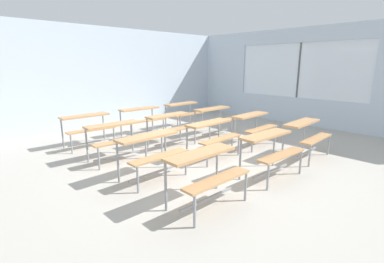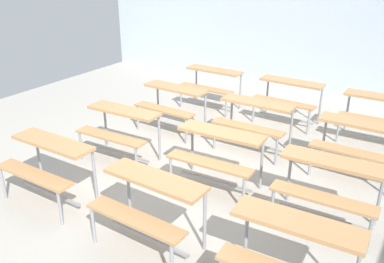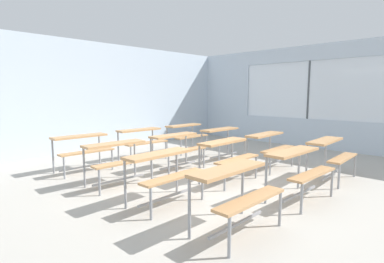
{
  "view_description": "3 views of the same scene",
  "coord_description": "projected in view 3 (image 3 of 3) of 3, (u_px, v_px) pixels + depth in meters",
  "views": [
    {
      "loc": [
        -3.64,
        -3.78,
        1.91
      ],
      "look_at": [
        0.43,
        0.57,
        0.46
      ],
      "focal_mm": 26.13,
      "sensor_mm": 36.0,
      "label": 1
    },
    {
      "loc": [
        2.66,
        -4.07,
        2.78
      ],
      "look_at": [
        -0.32,
        0.65,
        0.35
      ],
      "focal_mm": 38.66,
      "sensor_mm": 36.0,
      "label": 2
    },
    {
      "loc": [
        -3.8,
        -3.3,
        1.6
      ],
      "look_at": [
        0.8,
        1.22,
        0.78
      ],
      "focal_mm": 28.0,
      "sensor_mm": 36.0,
      "label": 3
    }
  ],
  "objects": [
    {
      "name": "desk_bench_r2c0",
      "position": [
        118.0,
        153.0,
        5.2
      ],
      "size": [
        1.12,
        0.63,
        0.74
      ],
      "rotation": [
        0.0,
        0.0,
        -0.04
      ],
      "color": "tan",
      "rests_on": "ground"
    },
    {
      "name": "ground",
      "position": [
        210.0,
        188.0,
        5.19
      ],
      "size": [
        10.0,
        9.0,
        0.05
      ],
      "primitive_type": "cube",
      "color": "#ADA89E"
    },
    {
      "name": "desk_bench_r2c2",
      "position": [
        223.0,
        136.0,
        7.3
      ],
      "size": [
        1.11,
        0.6,
        0.74
      ],
      "rotation": [
        0.0,
        0.0,
        -0.01
      ],
      "color": "tan",
      "rests_on": "ground"
    },
    {
      "name": "desk_bench_r3c1",
      "position": [
        142.0,
        137.0,
        7.22
      ],
      "size": [
        1.12,
        0.63,
        0.74
      ],
      "rotation": [
        0.0,
        0.0,
        -0.04
      ],
      "color": "tan",
      "rests_on": "ground"
    },
    {
      "name": "wall_right",
      "position": [
        330.0,
        99.0,
        8.45
      ],
      "size": [
        0.12,
        9.0,
        3.0
      ],
      "color": "silver",
      "rests_on": "ground"
    },
    {
      "name": "desk_bench_r3c2",
      "position": [
        186.0,
        131.0,
        8.23
      ],
      "size": [
        1.11,
        0.6,
        0.74
      ],
      "rotation": [
        0.0,
        0.0,
        0.01
      ],
      "color": "tan",
      "rests_on": "ground"
    },
    {
      "name": "desk_bench_r3c0",
      "position": [
        82.0,
        144.0,
        6.12
      ],
      "size": [
        1.11,
        0.61,
        0.74
      ],
      "rotation": [
        0.0,
        0.0,
        -0.02
      ],
      "color": "tan",
      "rests_on": "ground"
    },
    {
      "name": "desk_bench_r2c1",
      "position": [
        177.0,
        143.0,
        6.27
      ],
      "size": [
        1.1,
        0.59,
        0.74
      ],
      "rotation": [
        0.0,
        0.0,
        -0.0
      ],
      "color": "tan",
      "rests_on": "ground"
    },
    {
      "name": "wall_back",
      "position": [
        85.0,
        97.0,
        8.13
      ],
      "size": [
        10.0,
        0.12,
        3.0
      ],
      "primitive_type": "cube",
      "color": "silver",
      "rests_on": "ground"
    },
    {
      "name": "desk_bench_r1c1",
      "position": [
        228.0,
        151.0,
        5.44
      ],
      "size": [
        1.12,
        0.63,
        0.74
      ],
      "rotation": [
        0.0,
        0.0,
        0.04
      ],
      "color": "tan",
      "rests_on": "ground"
    },
    {
      "name": "desk_bench_r0c2",
      "position": [
        331.0,
        150.0,
        5.54
      ],
      "size": [
        1.13,
        0.64,
        0.74
      ],
      "rotation": [
        0.0,
        0.0,
        0.05
      ],
      "color": "tan",
      "rests_on": "ground"
    },
    {
      "name": "desk_bench_r1c0",
      "position": [
        164.0,
        166.0,
        4.31
      ],
      "size": [
        1.12,
        0.63,
        0.74
      ],
      "rotation": [
        0.0,
        0.0,
        0.03
      ],
      "color": "tan",
      "rests_on": "ground"
    },
    {
      "name": "desk_bench_r1c2",
      "position": [
        269.0,
        142.0,
        6.39
      ],
      "size": [
        1.12,
        0.62,
        0.74
      ],
      "rotation": [
        0.0,
        0.0,
        0.03
      ],
      "color": "tan",
      "rests_on": "ground"
    },
    {
      "name": "desk_bench_r0c1",
      "position": [
        299.0,
        163.0,
        4.48
      ],
      "size": [
        1.12,
        0.62,
        0.74
      ],
      "rotation": [
        0.0,
        0.0,
        -0.03
      ],
      "color": "tan",
      "rests_on": "ground"
    },
    {
      "name": "desk_bench_r0c0",
      "position": [
        236.0,
        185.0,
        3.42
      ],
      "size": [
        1.1,
        0.59,
        0.74
      ],
      "rotation": [
        0.0,
        0.0,
        0.0
      ],
      "color": "tan",
      "rests_on": "ground"
    }
  ]
}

